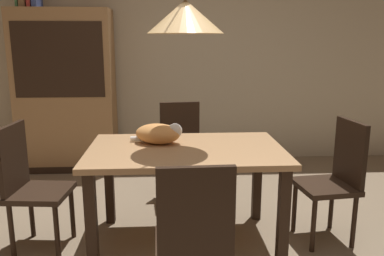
{
  "coord_description": "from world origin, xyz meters",
  "views": [
    {
      "loc": [
        -0.21,
        -2.3,
        1.51
      ],
      "look_at": [
        -0.04,
        0.63,
        0.85
      ],
      "focal_mm": 36.84,
      "sensor_mm": 36.0,
      "label": 1
    }
  ],
  "objects": [
    {
      "name": "cat_sleeping",
      "position": [
        -0.29,
        0.56,
        0.83
      ],
      "size": [
        0.4,
        0.31,
        0.16
      ],
      "color": "#E59951",
      "rests_on": "dining_table"
    },
    {
      "name": "hutch_bookcase",
      "position": [
        -1.4,
        2.32,
        0.89
      ],
      "size": [
        1.12,
        0.45,
        1.85
      ],
      "color": "#A87A4C",
      "rests_on": "ground"
    },
    {
      "name": "pendant_lamp",
      "position": [
        -0.09,
        0.43,
        1.66
      ],
      "size": [
        0.52,
        0.52,
        1.3
      ],
      "color": "#E5B775"
    },
    {
      "name": "chair_near_front",
      "position": [
        -0.09,
        -0.45,
        0.51
      ],
      "size": [
        0.41,
        0.41,
        0.93
      ],
      "color": "black",
      "rests_on": "ground"
    },
    {
      "name": "back_wall",
      "position": [
        0.0,
        2.65,
        1.45
      ],
      "size": [
        6.4,
        0.1,
        2.9
      ],
      "primitive_type": "cube",
      "color": "beige",
      "rests_on": "ground"
    },
    {
      "name": "chair_right_side",
      "position": [
        1.03,
        0.44,
        0.51
      ],
      "size": [
        0.44,
        0.44,
        0.93
      ],
      "color": "black",
      "rests_on": "ground"
    },
    {
      "name": "chair_left_side",
      "position": [
        -1.22,
        0.44,
        0.51
      ],
      "size": [
        0.44,
        0.44,
        0.93
      ],
      "color": "black",
      "rests_on": "ground"
    },
    {
      "name": "dining_table",
      "position": [
        -0.09,
        0.43,
        0.65
      ],
      "size": [
        1.4,
        0.9,
        0.75
      ],
      "color": "tan",
      "rests_on": "ground"
    },
    {
      "name": "chair_far_back",
      "position": [
        -0.1,
        1.31,
        0.51
      ],
      "size": [
        0.43,
        0.43,
        0.93
      ],
      "color": "black",
      "rests_on": "ground"
    }
  ]
}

